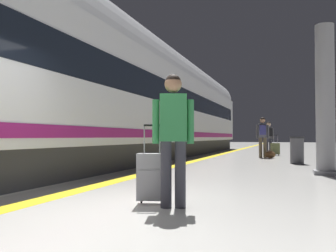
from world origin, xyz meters
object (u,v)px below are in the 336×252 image
(traveller_foreground, at_px, (173,130))
(passenger_near, at_px, (269,135))
(rolling_suitcase_foreground, at_px, (151,177))
(waste_bin, at_px, (297,150))
(platform_pillar, at_px, (325,102))
(duffel_bag_mid, at_px, (270,155))
(high_speed_train, at_px, (126,92))
(passenger_mid, at_px, (263,134))
(suitcase_near, at_px, (275,149))

(traveller_foreground, relative_size, passenger_near, 1.04)
(rolling_suitcase_foreground, height_order, waste_bin, rolling_suitcase_foreground)
(platform_pillar, xyz_separation_m, waste_bin, (-0.59, 3.53, -1.27))
(traveller_foreground, bearing_deg, waste_bin, 79.18)
(traveller_foreground, height_order, duffel_bag_mid, traveller_foreground)
(high_speed_train, distance_m, passenger_mid, 6.39)
(passenger_near, distance_m, duffel_bag_mid, 2.82)
(high_speed_train, distance_m, duffel_bag_mid, 6.69)
(traveller_foreground, relative_size, waste_bin, 1.87)
(passenger_near, bearing_deg, suitcase_near, -45.68)
(high_speed_train, bearing_deg, suitcase_near, 52.62)
(waste_bin, bearing_deg, suitcase_near, 99.34)
(traveller_foreground, relative_size, passenger_mid, 0.97)
(passenger_near, distance_m, passenger_mid, 2.41)
(passenger_near, xyz_separation_m, waste_bin, (1.20, -5.75, -0.52))
(duffel_bag_mid, relative_size, platform_pillar, 0.12)
(duffel_bag_mid, bearing_deg, passenger_mid, 138.74)
(rolling_suitcase_foreground, distance_m, suitcase_near, 13.93)
(passenger_near, relative_size, platform_pillar, 0.46)
(suitcase_near, relative_size, platform_pillar, 0.28)
(waste_bin, bearing_deg, traveller_foreground, -100.82)
(passenger_mid, relative_size, duffel_bag_mid, 3.97)
(high_speed_train, xyz_separation_m, passenger_mid, (4.46, 4.33, -1.47))
(suitcase_near, height_order, passenger_mid, passenger_mid)
(traveller_foreground, height_order, platform_pillar, platform_pillar)
(traveller_foreground, distance_m, rolling_suitcase_foreground, 0.72)
(passenger_mid, xyz_separation_m, platform_pillar, (1.92, -6.86, 0.69))
(passenger_mid, relative_size, waste_bin, 1.92)
(rolling_suitcase_foreground, xyz_separation_m, passenger_near, (0.79, 14.20, 0.60))
(traveller_foreground, xyz_separation_m, suitcase_near, (0.75, 14.02, -0.66))
(passenger_near, distance_m, waste_bin, 5.89)
(duffel_bag_mid, bearing_deg, high_speed_train, -139.72)
(passenger_near, xyz_separation_m, passenger_mid, (-0.13, -2.41, 0.06))
(rolling_suitcase_foreground, xyz_separation_m, passenger_mid, (0.66, 11.79, 0.67))
(suitcase_near, distance_m, passenger_mid, 2.25)
(rolling_suitcase_foreground, height_order, platform_pillar, platform_pillar)
(suitcase_near, xyz_separation_m, passenger_mid, (-0.44, -2.09, 0.71))
(rolling_suitcase_foreground, relative_size, suitcase_near, 1.08)
(traveller_foreground, bearing_deg, suitcase_near, 86.93)
(high_speed_train, relative_size, rolling_suitcase_foreground, 31.82)
(rolling_suitcase_foreground, height_order, duffel_bag_mid, rolling_suitcase_foreground)
(duffel_bag_mid, bearing_deg, rolling_suitcase_foreground, -94.85)
(passenger_near, height_order, duffel_bag_mid, passenger_near)
(duffel_bag_mid, bearing_deg, passenger_near, 94.01)
(rolling_suitcase_foreground, bearing_deg, passenger_near, 86.82)
(waste_bin, bearing_deg, rolling_suitcase_foreground, -103.26)
(traveller_foreground, height_order, passenger_mid, passenger_mid)
(platform_pillar, height_order, waste_bin, platform_pillar)
(suitcase_near, height_order, duffel_bag_mid, suitcase_near)
(high_speed_train, xyz_separation_m, traveller_foreground, (4.15, -7.60, -1.52))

